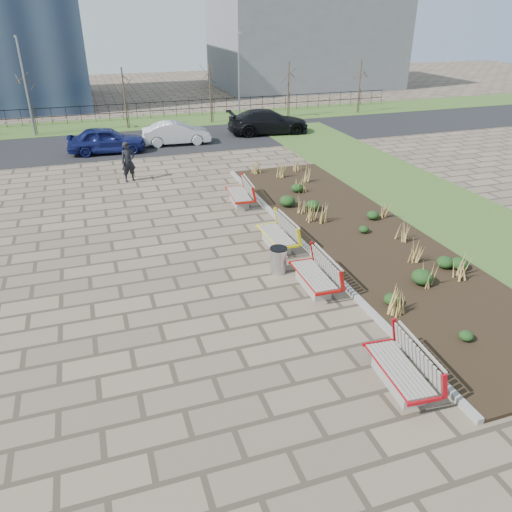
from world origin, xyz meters
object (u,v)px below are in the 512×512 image
object	(u,v)px
bench_c	(276,233)
car_black	(268,122)
car_blue	(106,140)
car_silver	(176,133)
bench_b	(314,274)
pedestrian	(128,162)
lamp_west	(26,88)
litter_bin	(278,260)
bench_d	(239,193)
bench_a	(400,367)
lamp_east	(239,79)

from	to	relation	value
bench_c	car_black	xyz separation A→B (m)	(5.72, 16.65, 0.30)
car_blue	car_silver	world-z (taller)	car_blue
bench_b	pedestrian	distance (m)	12.99
lamp_west	car_blue	bearing A→B (deg)	-54.10
litter_bin	bench_d	bearing A→B (deg)	84.39
lamp_west	bench_a	bearing A→B (deg)	-72.42
car_black	lamp_west	bearing A→B (deg)	80.04
bench_a	car_blue	world-z (taller)	car_blue
pedestrian	car_black	world-z (taller)	pedestrian
lamp_east	bench_a	bearing A→B (deg)	-99.98
bench_a	car_blue	size ratio (longest dim) A/B	0.48
bench_a	bench_d	xyz separation A→B (m)	(0.00, 12.13, 0.00)
bench_a	lamp_east	bearing A→B (deg)	84.15
litter_bin	car_blue	size ratio (longest dim) A/B	0.19
bench_c	lamp_east	xyz separation A→B (m)	(5.00, 20.79, 2.54)
bench_d	pedestrian	distance (m)	6.26
lamp_east	bench_b	bearing A→B (deg)	-101.82
car_blue	lamp_east	xyz separation A→B (m)	(9.77, 5.84, 2.28)
car_black	lamp_east	distance (m)	4.76
car_blue	lamp_east	bearing A→B (deg)	-55.20
bench_a	bench_b	distance (m)	4.52
car_silver	pedestrian	bearing A→B (deg)	155.54
bench_d	pedestrian	xyz separation A→B (m)	(-4.09, 4.71, 0.45)
litter_bin	pedestrian	bearing A→B (deg)	107.48
bench_c	car_silver	bearing A→B (deg)	91.21
car_blue	car_black	size ratio (longest dim) A/B	0.81
car_silver	lamp_west	distance (m)	10.11
car_blue	lamp_east	world-z (taller)	lamp_east
bench_d	lamp_west	xyz separation A→B (m)	(-9.00, 16.28, 2.54)
pedestrian	car_blue	xyz separation A→B (m)	(-0.68, 5.73, -0.19)
car_blue	bench_b	bearing A→B (deg)	-161.27
car_black	lamp_east	xyz separation A→B (m)	(-0.72, 4.14, 2.24)
bench_d	car_blue	world-z (taller)	car_blue
car_blue	lamp_west	bearing A→B (deg)	39.82
lamp_west	car_silver	bearing A→B (deg)	-31.18
bench_c	car_blue	xyz separation A→B (m)	(-4.77, 14.95, 0.26)
lamp_west	pedestrian	bearing A→B (deg)	-67.02
car_black	pedestrian	bearing A→B (deg)	132.88
bench_c	pedestrian	size ratio (longest dim) A/B	1.10
litter_bin	lamp_east	distance (m)	23.43
bench_d	litter_bin	size ratio (longest dim) A/B	2.52
car_blue	car_silver	bearing A→B (deg)	-75.88
bench_c	litter_bin	xyz separation A→B (m)	(-0.62, -1.81, -0.08)
lamp_east	car_black	bearing A→B (deg)	-80.10
car_blue	lamp_west	world-z (taller)	lamp_west
car_silver	car_black	size ratio (longest dim) A/B	0.76
lamp_east	lamp_west	bearing A→B (deg)	180.00
bench_a	car_blue	xyz separation A→B (m)	(-4.77, 22.57, 0.26)
bench_d	car_blue	xyz separation A→B (m)	(-4.77, 10.44, 0.26)
lamp_west	lamp_east	distance (m)	14.00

